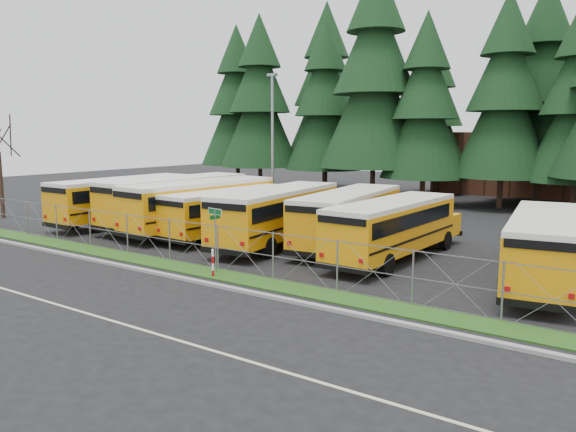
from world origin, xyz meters
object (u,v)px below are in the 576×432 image
object	(u,v)px
bus_3	(236,213)
bus_6	(396,230)
bus_0	(128,201)
striped_bollard	(213,263)
bus_east	(545,249)
bus_1	(181,202)
bus_5	(351,219)
bus_2	(206,207)
bus_4	(281,216)
light_standard	(273,139)
street_sign	(215,227)

from	to	relation	value
bus_3	bus_6	xyz separation A→B (m)	(9.93, -0.12, 0.04)
bus_0	striped_bollard	distance (m)	15.79
bus_east	striped_bollard	distance (m)	13.30
bus_3	bus_east	world-z (taller)	bus_east
bus_1	bus_5	size ratio (longest dim) A/B	1.08
striped_bollard	bus_east	bearing A→B (deg)	30.13
bus_0	bus_east	size ratio (longest dim) A/B	1.07
bus_6	bus_east	world-z (taller)	bus_6
bus_2	bus_4	distance (m)	5.79
bus_5	bus_east	world-z (taller)	bus_5
bus_0	light_standard	world-z (taller)	light_standard
bus_0	bus_5	xyz separation A→B (m)	(15.66, 1.72, -0.05)
bus_6	street_sign	xyz separation A→B (m)	(-5.14, -6.93, 0.62)
bus_0	light_standard	size ratio (longest dim) A/B	1.14
bus_6	bus_5	bearing A→B (deg)	157.28
bus_3	bus_5	bearing A→B (deg)	15.35
striped_bollard	bus_6	bearing A→B (deg)	57.33
bus_0	bus_1	xyz separation A→B (m)	(3.80, 1.01, 0.07)
bus_2	street_sign	world-z (taller)	bus_2
bus_3	bus_4	distance (m)	3.35
bus_5	bus_east	bearing A→B (deg)	-19.99
bus_4	bus_5	size ratio (longest dim) A/B	1.03
striped_bollard	bus_5	bearing A→B (deg)	79.65
bus_5	bus_east	distance (m)	10.10
bus_2	bus_6	world-z (taller)	bus_2
bus_east	light_standard	xyz separation A→B (m)	(-20.42, 9.66, 4.08)
bus_3	light_standard	size ratio (longest dim) A/B	1.03
bus_2	bus_0	bearing A→B (deg)	-171.19
bus_4	bus_0	bearing A→B (deg)	174.31
bus_2	bus_5	world-z (taller)	bus_2
bus_1	bus_3	bearing A→B (deg)	-4.54
bus_3	street_sign	size ratio (longest dim) A/B	3.73
bus_4	light_standard	size ratio (longest dim) A/B	1.14
street_sign	bus_6	bearing A→B (deg)	53.44
bus_3	bus_5	xyz separation A→B (m)	(6.76, 1.32, 0.10)
bus_east	street_sign	bearing A→B (deg)	-161.41
bus_2	striped_bollard	distance (m)	10.83
street_sign	bus_3	bearing A→B (deg)	124.23
bus_1	bus_6	world-z (taller)	bus_1
bus_2	bus_east	world-z (taller)	bus_2
bus_4	bus_east	bearing A→B (deg)	-9.41
bus_3	street_sign	bearing A→B (deg)	-51.47
bus_4	bus_6	bearing A→B (deg)	-5.28
bus_2	bus_3	bearing A→B (deg)	2.81
striped_bollard	light_standard	xyz separation A→B (m)	(-8.94, 16.32, 4.90)
bus_6	bus_4	bearing A→B (deg)	-177.15
bus_2	street_sign	xyz separation A→B (m)	(7.23, -7.12, 0.48)
bus_5	bus_3	bearing A→B (deg)	-175.98
bus_1	bus_6	bearing A→B (deg)	-0.50
bus_6	striped_bollard	size ratio (longest dim) A/B	9.01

